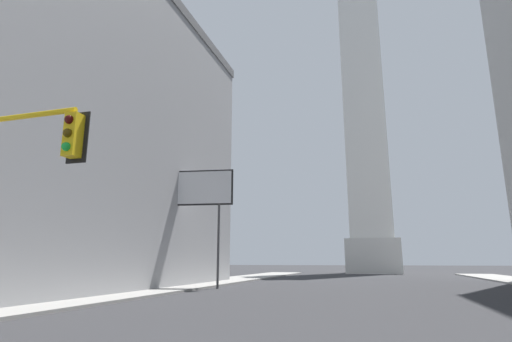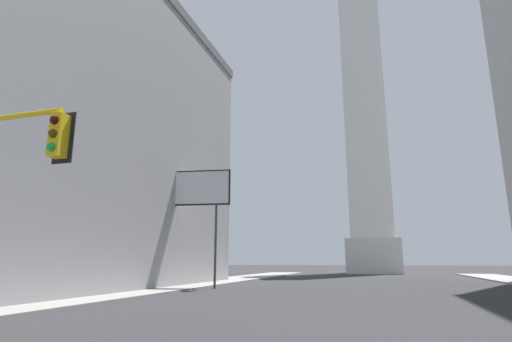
{
  "view_description": "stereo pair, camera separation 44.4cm",
  "coord_description": "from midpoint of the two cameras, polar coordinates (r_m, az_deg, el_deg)",
  "views": [
    {
      "loc": [
        0.64,
        -0.62,
        1.97
      ],
      "look_at": [
        -15.91,
        54.92,
        15.07
      ],
      "focal_mm": 28.0,
      "sensor_mm": 36.0,
      "label": 1
    },
    {
      "loc": [
        1.07,
        -0.49,
        1.97
      ],
      "look_at": [
        -15.91,
        54.92,
        15.07
      ],
      "focal_mm": 28.0,
      "sensor_mm": 36.0,
      "label": 2
    }
  ],
  "objects": [
    {
      "name": "sidewalk_left",
      "position": [
        29.5,
        -13.75,
        -16.08
      ],
      "size": [
        5.0,
        82.91,
        0.15
      ],
      "primitive_type": "cube",
      "color": "gray",
      "rests_on": "ground_plane"
    },
    {
      "name": "building_left",
      "position": [
        34.78,
        -32.4,
        5.42
      ],
      "size": [
        22.52,
        36.58,
        23.23
      ],
      "color": "#9E9EA0",
      "rests_on": "ground_plane"
    },
    {
      "name": "obelisk",
      "position": [
        75.06,
        15.35,
        9.62
      ],
      "size": [
        8.54,
        8.54,
        62.56
      ],
      "color": "silver",
      "rests_on": "ground_plane"
    },
    {
      "name": "billboard_sign",
      "position": [
        31.36,
        -9.15,
        -2.92
      ],
      "size": [
        6.47,
        1.19,
        8.89
      ],
      "color": "#3F3F42",
      "rests_on": "ground_plane"
    }
  ]
}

